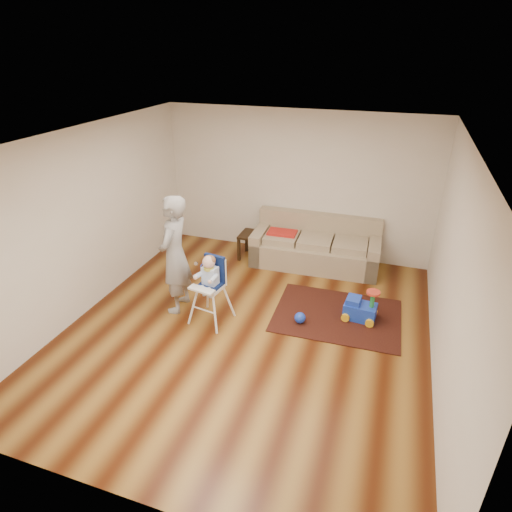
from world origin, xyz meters
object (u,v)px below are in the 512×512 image
(ride_on_toy, at_px, (361,304))
(side_table, at_px, (253,246))
(toy_ball, at_px, (300,318))
(sofa, at_px, (315,243))
(high_chair, at_px, (210,290))
(adult, at_px, (175,255))

(ride_on_toy, bearing_deg, side_table, 151.31)
(toy_ball, bearing_deg, side_table, 126.57)
(side_table, xyz_separation_m, ride_on_toy, (2.17, -1.43, 0.03))
(side_table, height_order, toy_ball, side_table)
(sofa, height_order, ride_on_toy, sofa)
(sofa, bearing_deg, high_chair, -118.20)
(side_table, bearing_deg, toy_ball, -53.43)
(sofa, relative_size, side_table, 4.78)
(side_table, bearing_deg, sofa, 3.90)
(ride_on_toy, bearing_deg, toy_ball, -149.43)
(ride_on_toy, bearing_deg, adult, -163.21)
(side_table, xyz_separation_m, high_chair, (0.09, -2.15, 0.27))
(side_table, relative_size, ride_on_toy, 0.96)
(side_table, relative_size, adult, 0.27)
(side_table, distance_m, high_chair, 2.17)
(ride_on_toy, distance_m, high_chair, 2.22)
(adult, bearing_deg, ride_on_toy, 97.44)
(toy_ball, xyz_separation_m, adult, (-1.88, -0.18, 0.81))
(sofa, height_order, toy_ball, sofa)
(sofa, bearing_deg, adult, -131.45)
(adult, bearing_deg, sofa, 136.20)
(sofa, bearing_deg, ride_on_toy, -58.85)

